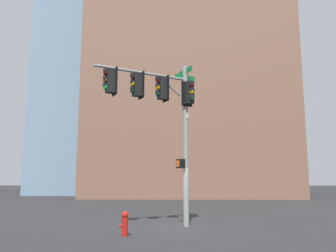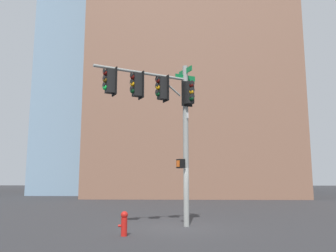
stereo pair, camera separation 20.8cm
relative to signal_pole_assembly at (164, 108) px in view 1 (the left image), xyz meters
name	(u,v)px [view 1 (the left image)]	position (x,y,z in m)	size (l,w,h in m)	color
ground_plane	(177,227)	(-0.53, -0.27, -5.09)	(200.00, 200.00, 0.00)	#2D2D30
signal_pole_assembly	(164,108)	(0.00, 0.00, 0.00)	(4.21, 2.70, 7.19)	gray
fire_hydrant	(125,223)	(1.32, 2.03, -4.61)	(0.34, 0.26, 0.87)	red
building_brick_nearside	(187,31)	(-1.98, -27.67, 16.10)	(23.43, 15.09, 42.37)	#845B47
building_brick_midblock	(112,74)	(11.85, -48.52, 16.99)	(19.46, 18.37, 44.16)	#845B47
building_brick_farside	(173,115)	(0.41, -64.16, 11.76)	(22.16, 16.31, 33.70)	#4C3328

